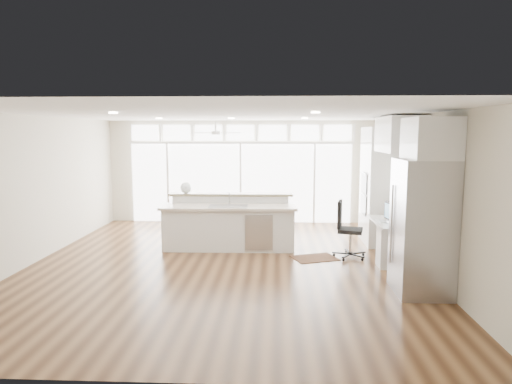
{
  "coord_description": "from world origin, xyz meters",
  "views": [
    {
      "loc": [
        0.96,
        -8.05,
        2.38
      ],
      "look_at": [
        0.56,
        0.6,
        1.25
      ],
      "focal_mm": 32.0,
      "sensor_mm": 36.0,
      "label": 1
    }
  ],
  "objects": [
    {
      "name": "fridge_cabinet",
      "position": [
        3.17,
        -1.35,
        2.3
      ],
      "size": [
        0.64,
        0.9,
        0.6
      ],
      "primitive_type": "cube",
      "color": "white",
      "rests_on": "wall_right"
    },
    {
      "name": "ceiling",
      "position": [
        0.0,
        0.0,
        2.7
      ],
      "size": [
        7.0,
        8.0,
        0.02
      ],
      "primitive_type": "cube",
      "color": "white",
      "rests_on": "wall_back"
    },
    {
      "name": "transom_row",
      "position": [
        0.0,
        3.94,
        2.38
      ],
      "size": [
        5.9,
        0.06,
        0.4
      ],
      "primitive_type": "cube",
      "color": "white",
      "rests_on": "wall_back"
    },
    {
      "name": "wall_back",
      "position": [
        0.0,
        4.0,
        1.35
      ],
      "size": [
        7.0,
        0.04,
        2.7
      ],
      "primitive_type": "cube",
      "color": "beige",
      "rests_on": "floor"
    },
    {
      "name": "oven_cabinet",
      "position": [
        3.17,
        1.8,
        1.25
      ],
      "size": [
        0.64,
        1.2,
        2.5
      ],
      "primitive_type": "cube",
      "color": "white",
      "rests_on": "floor"
    },
    {
      "name": "recessed_lights",
      "position": [
        0.0,
        0.2,
        2.68
      ],
      "size": [
        3.4,
        3.0,
        0.02
      ],
      "primitive_type": "cube",
      "color": "beige",
      "rests_on": "ceiling"
    },
    {
      "name": "floor",
      "position": [
        0.0,
        0.0,
        -0.01
      ],
      "size": [
        7.0,
        8.0,
        0.02
      ],
      "primitive_type": "cube",
      "color": "#3F2513",
      "rests_on": "ground"
    },
    {
      "name": "potted_plant",
      "position": [
        3.17,
        1.8,
        2.61
      ],
      "size": [
        0.27,
        0.3,
        0.23
      ],
      "primitive_type": "imported",
      "rotation": [
        0.0,
        0.0,
        -0.03
      ],
      "color": "#2E5424",
      "rests_on": "oven_cabinet"
    },
    {
      "name": "refrigerator",
      "position": [
        3.11,
        -1.35,
        1.0
      ],
      "size": [
        0.76,
        0.9,
        2.0
      ],
      "primitive_type": "cube",
      "color": "#A7A7AC",
      "rests_on": "floor"
    },
    {
      "name": "wall_right",
      "position": [
        3.5,
        0.0,
        1.35
      ],
      "size": [
        0.04,
        8.0,
        2.7
      ],
      "primitive_type": "cube",
      "color": "beige",
      "rests_on": "floor"
    },
    {
      "name": "ceiling_fan",
      "position": [
        -0.5,
        2.8,
        2.48
      ],
      "size": [
        1.16,
        1.16,
        0.32
      ],
      "primitive_type": "cube",
      "color": "silver",
      "rests_on": "ceiling"
    },
    {
      "name": "glass_wall",
      "position": [
        0.0,
        3.94,
        1.05
      ],
      "size": [
        5.8,
        0.06,
        2.08
      ],
      "primitive_type": "cube",
      "color": "white",
      "rests_on": "wall_back"
    },
    {
      "name": "monitor",
      "position": [
        3.05,
        0.3,
        0.95
      ],
      "size": [
        0.15,
        0.45,
        0.37
      ],
      "primitive_type": "cube",
      "rotation": [
        0.0,
        0.0,
        0.17
      ],
      "color": "black",
      "rests_on": "desk_nook"
    },
    {
      "name": "desk_nook",
      "position": [
        3.13,
        0.3,
        0.38
      ],
      "size": [
        0.72,
        1.3,
        0.76
      ],
      "primitive_type": "cube",
      "color": "white",
      "rests_on": "floor"
    },
    {
      "name": "kitchen_island",
      "position": [
        -0.02,
        1.11,
        0.55
      ],
      "size": [
        2.78,
        1.09,
        1.1
      ],
      "primitive_type": "cube",
      "rotation": [
        0.0,
        0.0,
        0.02
      ],
      "color": "white",
      "rests_on": "floor"
    },
    {
      "name": "fishbowl",
      "position": [
        -0.97,
        1.49,
        1.22
      ],
      "size": [
        0.25,
        0.25,
        0.24
      ],
      "primitive_type": "sphere",
      "rotation": [
        0.0,
        0.0,
        -0.05
      ],
      "color": "white",
      "rests_on": "kitchen_island"
    },
    {
      "name": "wall_front",
      "position": [
        0.0,
        -4.0,
        1.35
      ],
      "size": [
        7.0,
        0.04,
        2.7
      ],
      "primitive_type": "cube",
      "color": "beige",
      "rests_on": "floor"
    },
    {
      "name": "keyboard",
      "position": [
        2.88,
        0.3,
        0.77
      ],
      "size": [
        0.15,
        0.3,
        0.01
      ],
      "primitive_type": "cube",
      "rotation": [
        0.0,
        0.0,
        0.15
      ],
      "color": "silver",
      "rests_on": "desk_nook"
    },
    {
      "name": "rug",
      "position": [
        1.69,
        0.46,
        0.01
      ],
      "size": [
        0.96,
        0.83,
        0.01
      ],
      "primitive_type": "cube",
      "rotation": [
        0.0,
        0.0,
        0.36
      ],
      "color": "black",
      "rests_on": "floor"
    },
    {
      "name": "desk_window",
      "position": [
        3.46,
        0.3,
        1.55
      ],
      "size": [
        0.04,
        0.85,
        0.85
      ],
      "primitive_type": "cube",
      "color": "white",
      "rests_on": "wall_right"
    },
    {
      "name": "upper_cabinets",
      "position": [
        3.17,
        0.3,
        2.35
      ],
      "size": [
        0.64,
        1.3,
        0.64
      ],
      "primitive_type": "cube",
      "color": "white",
      "rests_on": "wall_right"
    },
    {
      "name": "framed_photos",
      "position": [
        3.46,
        0.92,
        1.4
      ],
      "size": [
        0.06,
        0.22,
        0.8
      ],
      "primitive_type": "cube",
      "color": "black",
      "rests_on": "wall_right"
    },
    {
      "name": "wall_left",
      "position": [
        -3.5,
        0.0,
        1.35
      ],
      "size": [
        0.04,
        8.0,
        2.7
      ],
      "primitive_type": "cube",
      "color": "beige",
      "rests_on": "floor"
    },
    {
      "name": "office_chair",
      "position": [
        2.37,
        0.55,
        0.54
      ],
      "size": [
        0.67,
        0.64,
        1.08
      ],
      "primitive_type": "cube",
      "rotation": [
        0.0,
        0.0,
        -0.24
      ],
      "color": "black",
      "rests_on": "floor"
    }
  ]
}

